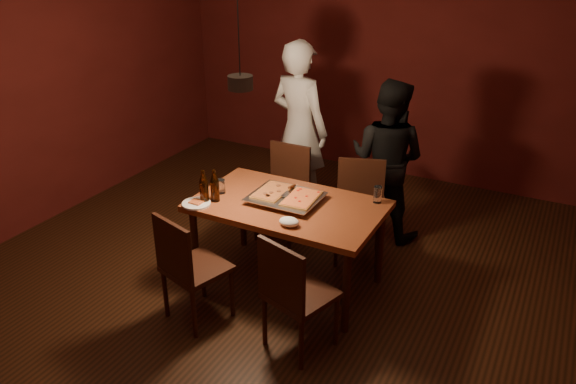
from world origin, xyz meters
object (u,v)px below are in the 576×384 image
at_px(chair_far_left, 285,183).
at_px(pendant_lamp, 240,81).
at_px(diner_white, 299,130).
at_px(beer_bottle_b, 215,186).
at_px(plate_slice, 196,203).
at_px(pizza_tray, 286,199).
at_px(diner_dark, 387,159).
at_px(beer_bottle_a, 204,187).
at_px(dining_table, 288,212).
at_px(chair_near_right, 292,287).
at_px(chair_near_left, 186,261).
at_px(chair_far_right, 360,201).

distance_m(chair_far_left, pendant_lamp, 1.60).
distance_m(chair_far_left, diner_white, 0.63).
bearing_deg(chair_far_left, beer_bottle_b, 83.77).
xyz_separation_m(plate_slice, pendant_lamp, (0.39, 0.11, 1.00)).
relative_size(pizza_tray, diner_dark, 0.36).
bearing_deg(diner_dark, beer_bottle_a, 62.48).
bearing_deg(dining_table, chair_far_left, 119.40).
xyz_separation_m(beer_bottle_a, beer_bottle_b, (0.06, 0.06, -0.00)).
relative_size(dining_table, plate_slice, 6.55).
bearing_deg(diner_white, beer_bottle_a, 100.17).
bearing_deg(pizza_tray, plate_slice, -142.08).
xyz_separation_m(dining_table, chair_far_left, (-0.43, 0.77, -0.14)).
height_order(chair_far_left, pendant_lamp, pendant_lamp).
xyz_separation_m(dining_table, pendant_lamp, (-0.25, -0.25, 1.08)).
bearing_deg(pizza_tray, chair_near_right, -53.62).
relative_size(chair_far_left, chair_near_right, 0.92).
bearing_deg(chair_far_left, pendant_lamp, 100.02).
height_order(chair_near_left, beer_bottle_a, beer_bottle_a).
xyz_separation_m(chair_near_right, pendant_lamp, (-0.67, 0.49, 1.22)).
bearing_deg(chair_near_left, plate_slice, 132.61).
height_order(chair_far_right, pizza_tray, chair_far_right).
xyz_separation_m(chair_near_left, diner_white, (-0.12, 2.08, 0.36)).
relative_size(chair_near_left, pendant_lamp, 0.48).
xyz_separation_m(beer_bottle_b, diner_white, (-0.00, 1.51, 0.02)).
xyz_separation_m(pizza_tray, diner_dark, (0.44, 1.21, -0.01)).
xyz_separation_m(beer_bottle_a, plate_slice, (-0.03, -0.07, -0.13)).
bearing_deg(chair_far_right, beer_bottle_b, 28.63).
bearing_deg(pendant_lamp, dining_table, 44.85).
height_order(dining_table, chair_far_right, chair_far_right).
distance_m(plate_slice, pendant_lamp, 1.08).
bearing_deg(pendant_lamp, chair_far_right, 59.01).
relative_size(chair_near_left, plate_slice, 2.28).
distance_m(chair_near_right, diner_white, 2.26).
bearing_deg(chair_far_right, diner_white, -50.70).
distance_m(beer_bottle_a, plate_slice, 0.15).
bearing_deg(beer_bottle_a, chair_far_right, 47.38).
height_order(chair_near_left, diner_white, diner_white).
relative_size(dining_table, diner_dark, 0.98).
bearing_deg(plate_slice, dining_table, 29.26).
height_order(dining_table, chair_far_left, chair_far_left).
height_order(chair_far_right, chair_near_right, same).
bearing_deg(beer_bottle_a, pizza_tray, 28.96).
distance_m(chair_far_left, chair_near_left, 1.57).
distance_m(pizza_tray, diner_dark, 1.29).
height_order(beer_bottle_b, diner_white, diner_white).
distance_m(chair_far_right, pendant_lamp, 1.68).
xyz_separation_m(chair_far_left, diner_dark, (0.84, 0.47, 0.23)).
height_order(dining_table, beer_bottle_a, beer_bottle_a).
xyz_separation_m(chair_far_left, beer_bottle_a, (-0.17, -1.06, 0.35)).
distance_m(dining_table, chair_near_left, 0.91).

